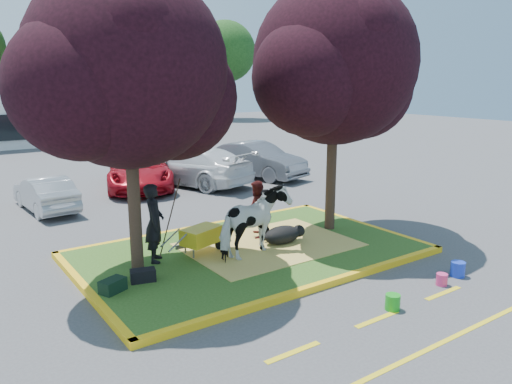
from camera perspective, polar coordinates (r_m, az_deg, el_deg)
ground at (r=12.68m, az=-0.71°, el=-7.20°), size 90.00×90.00×0.00m
median_island at (r=12.65m, az=-0.72°, el=-6.89°), size 8.00×5.00×0.15m
curb_near at (r=10.77m, az=7.16°, el=-10.64°), size 8.30×0.16×0.15m
curb_far at (r=14.75m, az=-6.37°, el=-4.06°), size 8.30×0.16×0.15m
curb_left at (r=11.06m, az=-18.81°, el=-10.61°), size 0.16×5.30×0.15m
curb_right at (r=15.21m, az=12.14°, el=-3.76°), size 0.16×5.30×0.15m
straw_bedding at (r=12.96m, az=1.49°, el=-6.04°), size 4.20×3.00×0.01m
tree_purple_left at (r=10.96m, az=-14.37°, el=12.52°), size 5.06×4.20×6.51m
tree_purple_right at (r=13.89m, az=9.10°, el=13.58°), size 5.30×4.40×6.82m
fire_lane_stripe_a at (r=8.54m, az=4.26°, el=-17.80°), size 1.10×0.12×0.01m
fire_lane_stripe_b at (r=9.78m, az=13.68°, el=-13.94°), size 1.10×0.12×0.01m
fire_lane_stripe_c at (r=11.24m, az=20.60°, el=-10.77°), size 1.10×0.12×0.01m
fire_lane_long at (r=9.13m, az=19.53°, el=-16.37°), size 6.00×0.10×0.01m
retail_building at (r=38.88m, az=-22.19°, el=8.84°), size 20.40×8.40×4.40m
treeline at (r=48.24m, az=-26.38°, el=15.61°), size 46.58×7.80×14.63m
cow at (r=11.95m, az=-0.17°, el=-3.52°), size 2.14×1.41×1.66m
calf at (r=13.01m, az=3.01°, el=-4.92°), size 1.20×0.90×0.46m
handler at (r=11.82m, az=-11.54°, el=-3.48°), size 0.71×0.81×1.86m
visitor_a at (r=13.35m, az=0.07°, el=-2.00°), size 0.90×0.95×1.55m
visitor_b at (r=13.20m, az=1.05°, el=-2.58°), size 0.63×0.87×1.38m
wheelbarrow at (r=12.27m, az=-6.20°, el=-4.98°), size 1.75×0.86×0.66m
gear_bag_dark at (r=10.95m, az=-12.79°, el=-9.28°), size 0.58×0.41×0.26m
gear_bag_green at (r=10.60m, az=-16.05°, el=-10.23°), size 0.59×0.49×0.27m
bucket_green at (r=10.15m, az=15.35°, el=-12.05°), size 0.32×0.32×0.31m
bucket_pink at (r=11.59m, az=20.47°, el=-9.35°), size 0.30×0.30×0.26m
bucket_blue at (r=12.20m, az=22.06°, el=-8.17°), size 0.42×0.42×0.34m
car_silver at (r=18.12m, az=-22.93°, el=-0.16°), size 1.48×3.64×1.17m
car_red at (r=20.74m, az=-13.17°, el=2.48°), size 4.13×5.79×1.46m
car_white at (r=20.93m, az=-7.17°, el=2.96°), size 3.88×5.83×1.57m
car_grey at (r=22.37m, az=0.03°, el=3.69°), size 2.89×5.02×1.56m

